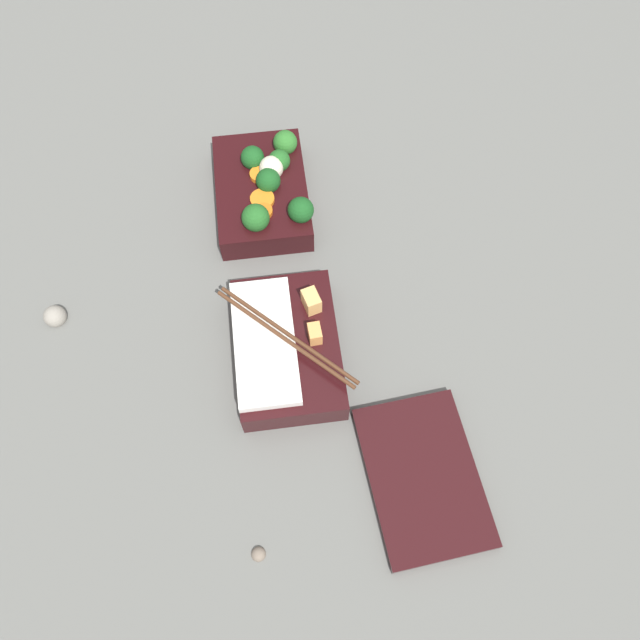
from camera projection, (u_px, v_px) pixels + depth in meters
name	position (u px, v px, depth m)	size (l,w,h in m)	color
ground_plane	(271.00, 272.00, 0.83)	(3.00, 3.00, 0.00)	slate
bento_tray_vegetable	(267.00, 190.00, 0.86)	(0.19, 0.12, 0.07)	black
bento_tray_rice	(285.00, 347.00, 0.76)	(0.19, 0.15, 0.07)	black
bento_lid	(423.00, 476.00, 0.70)	(0.18, 0.12, 0.01)	black
pebble_0	(55.00, 316.00, 0.79)	(0.03, 0.03, 0.03)	gray
pebble_1	(258.00, 554.00, 0.67)	(0.02, 0.02, 0.02)	#7A6B5B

